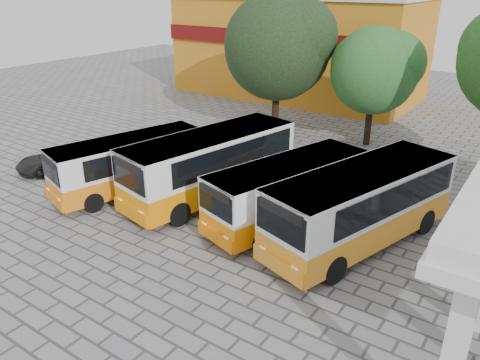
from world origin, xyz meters
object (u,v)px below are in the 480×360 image
Objects in this scene: parked_car at (57,159)px; bus_centre_right at (288,188)px; bus_far_left at (130,161)px; bus_far_right at (362,203)px; bus_centre_left at (211,162)px.

bus_centre_right is at bearing 24.27° from parked_car.
bus_far_right reaches higher than bus_far_left.
parked_car is at bearing -160.71° from bus_far_left.
bus_centre_left reaches higher than bus_centre_right.
bus_far_left is 0.87× the size of bus_centre_left.
bus_centre_left is 4.09m from bus_centre_right.
bus_far_left is 0.87× the size of bus_far_right.
parked_car is (-13.08, -1.75, -0.96)m from bus_centre_right.
bus_centre_right is at bearing 10.43° from bus_centre_left.
parked_car is (-16.19, -1.78, -1.17)m from bus_far_right.
bus_centre_left is 1.00× the size of bus_far_right.
bus_centre_left is 9.27m from parked_car.
bus_centre_right is 13.23m from parked_car.
bus_centre_left reaches higher than parked_car.
bus_centre_right is 1.89× the size of parked_car.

